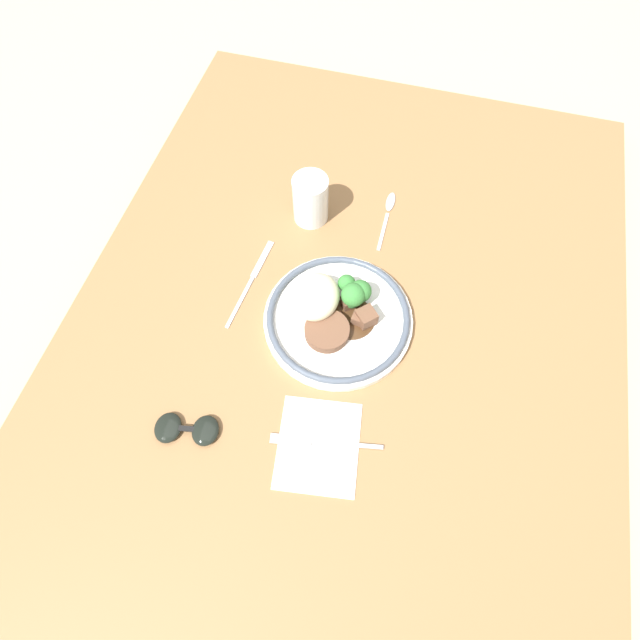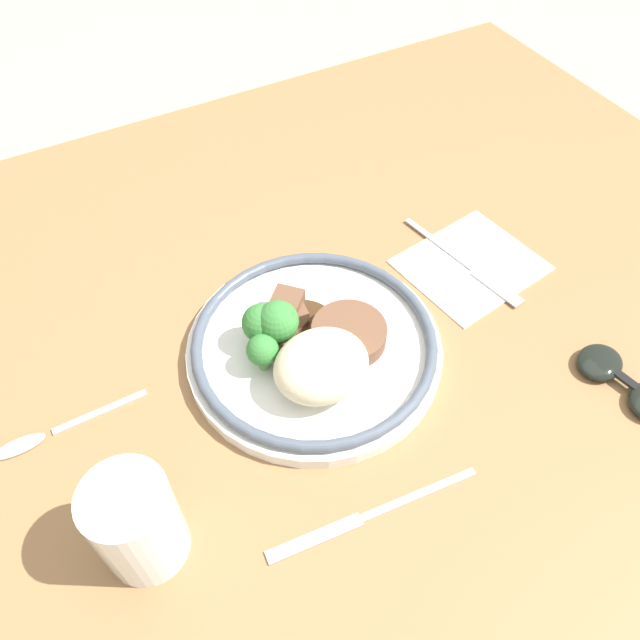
{
  "view_description": "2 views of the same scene",
  "coord_description": "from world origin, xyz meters",
  "px_view_note": "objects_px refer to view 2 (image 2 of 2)",
  "views": [
    {
      "loc": [
        -0.43,
        -0.07,
        0.85
      ],
      "look_at": [
        -0.04,
        0.04,
        0.07
      ],
      "focal_mm": 28.0,
      "sensor_mm": 36.0,
      "label": 1
    },
    {
      "loc": [
        0.17,
        0.36,
        0.58
      ],
      "look_at": [
        -0.03,
        -0.01,
        0.06
      ],
      "focal_mm": 35.0,
      "sensor_mm": 36.0,
      "label": 2
    }
  ],
  "objects_px": {
    "spoon": "(40,437)",
    "juice_glass": "(138,525)",
    "plate": "(313,346)",
    "sunglasses": "(625,381)",
    "fork": "(472,268)",
    "knife": "(367,516)"
  },
  "relations": [
    {
      "from": "spoon",
      "to": "plate",
      "type": "bearing_deg",
      "value": 170.83
    },
    {
      "from": "knife",
      "to": "sunglasses",
      "type": "bearing_deg",
      "value": -175.81
    },
    {
      "from": "juice_glass",
      "to": "fork",
      "type": "xyz_separation_m",
      "value": [
        -0.45,
        -0.13,
        -0.04
      ]
    },
    {
      "from": "spoon",
      "to": "sunglasses",
      "type": "bearing_deg",
      "value": 156.85
    },
    {
      "from": "sunglasses",
      "to": "knife",
      "type": "bearing_deg",
      "value": -12.16
    },
    {
      "from": "plate",
      "to": "spoon",
      "type": "height_order",
      "value": "plate"
    },
    {
      "from": "plate",
      "to": "juice_glass",
      "type": "xyz_separation_m",
      "value": [
        0.22,
        0.11,
        0.03
      ]
    },
    {
      "from": "knife",
      "to": "spoon",
      "type": "distance_m",
      "value": 0.32
    },
    {
      "from": "spoon",
      "to": "juice_glass",
      "type": "bearing_deg",
      "value": 111.04
    },
    {
      "from": "plate",
      "to": "fork",
      "type": "xyz_separation_m",
      "value": [
        -0.23,
        -0.02,
        -0.02
      ]
    },
    {
      "from": "juice_glass",
      "to": "knife",
      "type": "height_order",
      "value": "juice_glass"
    },
    {
      "from": "plate",
      "to": "sunglasses",
      "type": "height_order",
      "value": "plate"
    },
    {
      "from": "plate",
      "to": "juice_glass",
      "type": "relative_size",
      "value": 2.64
    },
    {
      "from": "plate",
      "to": "fork",
      "type": "bearing_deg",
      "value": -174.07
    },
    {
      "from": "fork",
      "to": "sunglasses",
      "type": "height_order",
      "value": "sunglasses"
    },
    {
      "from": "sunglasses",
      "to": "plate",
      "type": "bearing_deg",
      "value": -45.56
    },
    {
      "from": "juice_glass",
      "to": "fork",
      "type": "distance_m",
      "value": 0.47
    },
    {
      "from": "juice_glass",
      "to": "spoon",
      "type": "xyz_separation_m",
      "value": [
        0.06,
        -0.15,
        -0.05
      ]
    },
    {
      "from": "knife",
      "to": "spoon",
      "type": "bearing_deg",
      "value": -37.03
    },
    {
      "from": "spoon",
      "to": "sunglasses",
      "type": "relative_size",
      "value": 1.34
    },
    {
      "from": "spoon",
      "to": "sunglasses",
      "type": "xyz_separation_m",
      "value": [
        -0.54,
        0.23,
        0.01
      ]
    },
    {
      "from": "plate",
      "to": "fork",
      "type": "distance_m",
      "value": 0.23
    }
  ]
}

